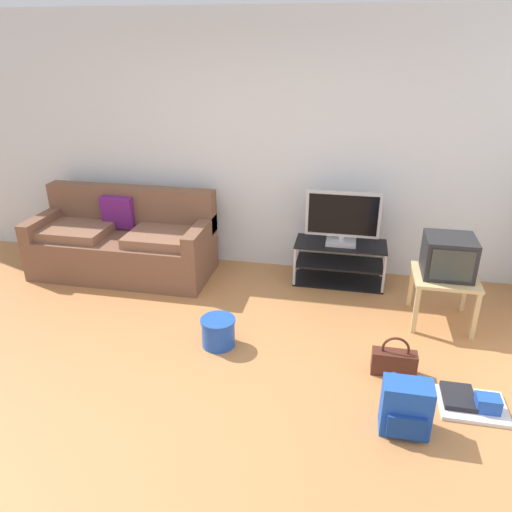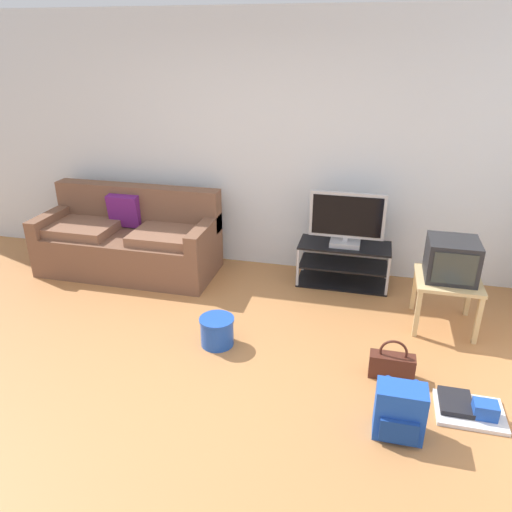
{
  "view_description": "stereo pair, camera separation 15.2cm",
  "coord_description": "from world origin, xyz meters",
  "views": [
    {
      "loc": [
        1.08,
        -2.69,
        2.38
      ],
      "look_at": [
        0.33,
        1.01,
        0.71
      ],
      "focal_mm": 34.24,
      "sensor_mm": 36.0,
      "label": 1
    },
    {
      "loc": [
        1.23,
        -2.66,
        2.38
      ],
      "look_at": [
        0.33,
        1.01,
        0.71
      ],
      "focal_mm": 34.24,
      "sensor_mm": 36.0,
      "label": 2
    }
  ],
  "objects": [
    {
      "name": "ground_plane",
      "position": [
        0.0,
        0.0,
        -0.01
      ],
      "size": [
        9.0,
        9.8,
        0.02
      ],
      "primitive_type": "cube",
      "color": "#B27542"
    },
    {
      "name": "handbag",
      "position": [
        1.51,
        0.58,
        0.11
      ],
      "size": [
        0.34,
        0.12,
        0.33
      ],
      "rotation": [
        0.0,
        0.0,
        -0.5
      ],
      "color": "#4C2319",
      "rests_on": "ground_plane"
    },
    {
      "name": "floor_tray",
      "position": [
        2.03,
        0.28,
        0.04
      ],
      "size": [
        0.46,
        0.36,
        0.14
      ],
      "color": "silver",
      "rests_on": "ground_plane"
    },
    {
      "name": "crt_tv",
      "position": [
        1.96,
        1.48,
        0.65
      ],
      "size": [
        0.42,
        0.41,
        0.35
      ],
      "color": "#232326",
      "rests_on": "side_table"
    },
    {
      "name": "couch",
      "position": [
        -1.33,
        1.89,
        0.34
      ],
      "size": [
        1.93,
        0.83,
        0.91
      ],
      "color": "brown",
      "rests_on": "ground_plane"
    },
    {
      "name": "cleaning_bucket",
      "position": [
        0.07,
        0.68,
        0.14
      ],
      "size": [
        0.3,
        0.3,
        0.25
      ],
      "color": "blue",
      "rests_on": "ground_plane"
    },
    {
      "name": "wall_back",
      "position": [
        0.0,
        2.45,
        1.35
      ],
      "size": [
        9.0,
        0.1,
        2.7
      ],
      "primitive_type": "cube",
      "color": "silver",
      "rests_on": "ground_plane"
    },
    {
      "name": "backpack",
      "position": [
        1.54,
        -0.04,
        0.18
      ],
      "size": [
        0.32,
        0.27,
        0.37
      ],
      "rotation": [
        0.0,
        0.0,
        -0.02
      ],
      "color": "blue",
      "rests_on": "ground_plane"
    },
    {
      "name": "tv_stand",
      "position": [
        1.01,
        2.09,
        0.22
      ],
      "size": [
        0.94,
        0.42,
        0.45
      ],
      "color": "black",
      "rests_on": "ground_plane"
    },
    {
      "name": "side_table",
      "position": [
        1.96,
        1.46,
        0.4
      ],
      "size": [
        0.55,
        0.55,
        0.47
      ],
      "color": "tan",
      "rests_on": "ground_plane"
    },
    {
      "name": "flat_tv",
      "position": [
        1.01,
        2.07,
        0.72
      ],
      "size": [
        0.75,
        0.22,
        0.56
      ],
      "color": "#B2B2B7",
      "rests_on": "tv_stand"
    }
  ]
}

